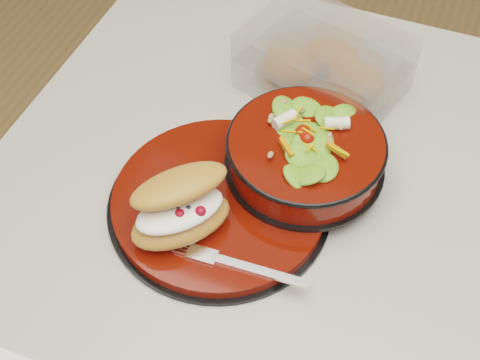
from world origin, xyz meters
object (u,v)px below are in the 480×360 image
(croissant, at_px, (182,207))
(pastry_box, at_px, (324,64))
(dinner_plate, at_px, (220,203))
(salad_bowl, at_px, (306,150))
(fork, at_px, (243,266))

(croissant, bearing_deg, pastry_box, 27.29)
(croissant, relative_size, pastry_box, 0.61)
(dinner_plate, relative_size, salad_bowl, 1.37)
(dinner_plate, height_order, pastry_box, pastry_box)
(dinner_plate, distance_m, croissant, 0.07)
(dinner_plate, xyz_separation_m, croissant, (-0.02, -0.05, 0.05))
(pastry_box, bearing_deg, croissant, -87.77)
(dinner_plate, relative_size, pastry_box, 1.14)
(fork, bearing_deg, croissant, 68.82)
(salad_bowl, height_order, pastry_box, salad_bowl)
(dinner_plate, xyz_separation_m, fork, (0.06, -0.08, 0.01))
(dinner_plate, distance_m, salad_bowl, 0.13)
(salad_bowl, bearing_deg, dinner_plate, -133.67)
(dinner_plate, relative_size, fork, 1.92)
(pastry_box, bearing_deg, dinner_plate, -85.60)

